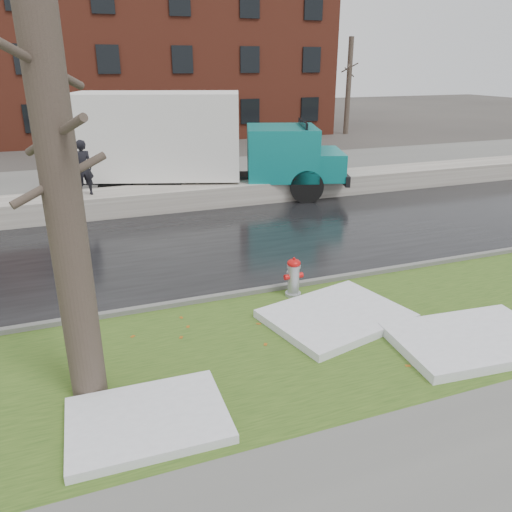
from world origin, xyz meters
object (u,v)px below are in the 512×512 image
object	(u,v)px
tree	(61,185)
worker	(83,168)
box_truck	(191,143)
fire_hydrant	(293,275)

from	to	relation	value
tree	worker	distance (m)	10.15
worker	box_truck	bearing A→B (deg)	-169.89
fire_hydrant	box_truck	xyz separation A→B (m)	(0.10, 9.46, 1.51)
tree	worker	xyz separation A→B (m)	(0.51, 10.00, -1.66)
box_truck	tree	bearing A→B (deg)	-92.83
fire_hydrant	worker	distance (m)	8.93
box_truck	worker	bearing A→B (deg)	-140.94
fire_hydrant	worker	size ratio (longest dim) A/B	0.49
box_truck	fire_hydrant	bearing A→B (deg)	-72.16
tree	worker	bearing A→B (deg)	87.08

